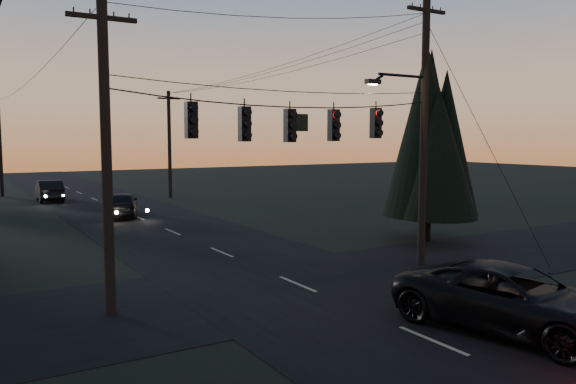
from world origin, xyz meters
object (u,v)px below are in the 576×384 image
utility_pole_left (111,314)px  utility_pole_far_l (3,197)px  utility_pole_far_r (171,198)px  evergreen_right (429,136)px  sedan_oncoming_b (49,191)px  suv_near (513,300)px  utility_pole_right (421,265)px  sedan_oncoming_a (121,204)px

utility_pole_left → utility_pole_far_l: size_ratio=1.06×
utility_pole_far_r → evergreen_right: size_ratio=0.99×
utility_pole_left → sedan_oncoming_b: 30.46m
utility_pole_far_l → suv_near: utility_pole_far_l is taller
utility_pole_far_l → sedan_oncoming_b: size_ratio=1.67×
utility_pole_right → utility_pole_far_r: size_ratio=1.18×
suv_near → utility_pole_left: bearing=128.7°
sedan_oncoming_b → utility_pole_far_r: bearing=167.5°
utility_pole_left → utility_pole_far_r: same height
utility_pole_far_r → suv_near: 34.73m
utility_pole_far_l → sedan_oncoming_b: bearing=-63.7°
utility_pole_left → suv_near: 10.50m
utility_pole_left → evergreen_right: size_ratio=0.99×
utility_pole_far_l → sedan_oncoming_a: 18.01m
utility_pole_left → sedan_oncoming_a: bearing=74.5°
utility_pole_far_r → evergreen_right: bearing=-81.3°
utility_pole_far_l → sedan_oncoming_a: bearing=-73.2°
utility_pole_far_r → sedan_oncoming_a: (-6.30, -9.22, 0.78)m
sedan_oncoming_a → utility_pole_left: bearing=90.4°
sedan_oncoming_a → sedan_oncoming_b: (-2.40, 11.55, 0.01)m
utility_pole_far_r → utility_pole_left: bearing=-112.3°
utility_pole_right → utility_pole_far_l: bearing=107.7°
utility_pole_far_l → suv_near: bearing=-79.2°
utility_pole_left → suv_near: size_ratio=1.46×
utility_pole_far_r → sedan_oncoming_b: utility_pole_far_r is taller
evergreen_right → sedan_oncoming_a: bearing=123.3°
suv_near → sedan_oncoming_b: suv_near is taller
utility_pole_left → evergreen_right: (15.25, 3.46, 4.88)m
utility_pole_far_r → sedan_oncoming_a: size_ratio=1.85×
suv_near → sedan_oncoming_a: suv_near is taller
sedan_oncoming_a → sedan_oncoming_b: 11.79m
utility_pole_left → evergreen_right: 16.38m
evergreen_right → sedan_oncoming_a: 18.78m
utility_pole_far_r → sedan_oncoming_b: size_ratio=1.77×
evergreen_right → sedan_oncoming_b: 29.89m
utility_pole_right → sedan_oncoming_a: bearing=108.5°
sedan_oncoming_a → sedan_oncoming_b: size_ratio=0.96×
sedan_oncoming_a → utility_pole_right: bearing=124.4°
utility_pole_far_l → sedan_oncoming_a: utility_pole_far_l is taller
utility_pole_left → utility_pole_far_l: utility_pole_left is taller
utility_pole_far_r → sedan_oncoming_b: bearing=165.0°
utility_pole_far_l → sedan_oncoming_a: (5.20, -17.22, 0.78)m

